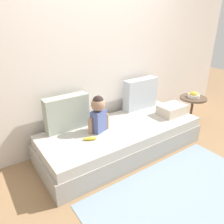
# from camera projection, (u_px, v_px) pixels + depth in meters

# --- Properties ---
(ground_plane) EXTENTS (12.00, 12.00, 0.00)m
(ground_plane) POSITION_uv_depth(u_px,v_px,m) (121.00, 150.00, 3.12)
(ground_plane) COLOR #93704C
(back_wall) EXTENTS (5.47, 0.10, 2.45)m
(back_wall) POSITION_uv_depth(u_px,v_px,m) (98.00, 57.00, 3.07)
(back_wall) COLOR silver
(back_wall) RESTS_ON ground
(couch) EXTENTS (2.27, 0.90, 0.39)m
(couch) POSITION_uv_depth(u_px,v_px,m) (122.00, 139.00, 3.05)
(couch) COLOR #9C978F
(couch) RESTS_ON ground
(throw_pillow_left) EXTENTS (0.57, 0.16, 0.45)m
(throw_pillow_left) POSITION_uv_depth(u_px,v_px,m) (67.00, 113.00, 2.82)
(throw_pillow_left) COLOR #99A393
(throw_pillow_left) RESTS_ON couch
(throw_pillow_right) EXTENTS (0.57, 0.16, 0.48)m
(throw_pillow_right) POSITION_uv_depth(u_px,v_px,m) (140.00, 94.00, 3.46)
(throw_pillow_right) COLOR #B2BCC6
(throw_pillow_right) RESTS_ON couch
(toddler) EXTENTS (0.30, 0.18, 0.48)m
(toddler) POSITION_uv_depth(u_px,v_px,m) (98.00, 112.00, 2.74)
(toddler) COLOR #4C5B93
(toddler) RESTS_ON couch
(banana) EXTENTS (0.17, 0.12, 0.04)m
(banana) POSITION_uv_depth(u_px,v_px,m) (90.00, 139.00, 2.63)
(banana) COLOR yellow
(banana) RESTS_ON couch
(folded_blanket) EXTENTS (0.40, 0.28, 0.15)m
(folded_blanket) POSITION_uv_depth(u_px,v_px,m) (172.00, 110.00, 3.30)
(folded_blanket) COLOR beige
(folded_blanket) RESTS_ON couch
(side_table) EXTENTS (0.43, 0.43, 0.51)m
(side_table) POSITION_uv_depth(u_px,v_px,m) (192.00, 104.00, 3.70)
(side_table) COLOR brown
(side_table) RESTS_ON ground
(fruit_bowl) EXTENTS (0.19, 0.19, 0.10)m
(fruit_bowl) POSITION_uv_depth(u_px,v_px,m) (194.00, 95.00, 3.63)
(fruit_bowl) COLOR silver
(fruit_bowl) RESTS_ON side_table
(floor_rug) EXTENTS (2.04, 1.00, 0.01)m
(floor_rug) POSITION_uv_depth(u_px,v_px,m) (177.00, 193.00, 2.37)
(floor_rug) COLOR #8499A8
(floor_rug) RESTS_ON ground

